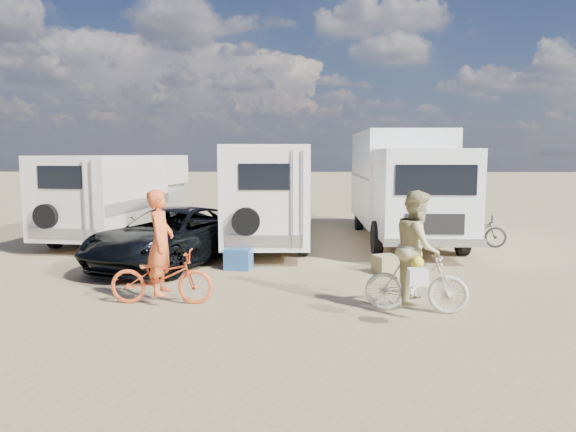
{
  "coord_description": "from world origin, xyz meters",
  "views": [
    {
      "loc": [
        0.53,
        -9.13,
        2.63
      ],
      "look_at": [
        0.31,
        2.26,
        1.3
      ],
      "focal_mm": 33.07,
      "sensor_mm": 36.0,
      "label": 1
    }
  ],
  "objects_px": {
    "bike_parked": "(474,231)",
    "box_truck": "(404,186)",
    "bike_man": "(162,277)",
    "rider_woman": "(417,257)",
    "rider_man": "(161,252)",
    "dark_suv": "(172,236)",
    "cooler": "(238,259)",
    "bike_woman": "(416,283)",
    "crate": "(386,264)",
    "rv_left": "(119,197)",
    "rv_main": "(269,195)"
  },
  "relations": [
    {
      "from": "rv_left",
      "to": "bike_woman",
      "type": "xyz_separation_m",
      "value": [
        7.53,
        -7.61,
        -0.79
      ]
    },
    {
      "from": "crate",
      "to": "dark_suv",
      "type": "bearing_deg",
      "value": 170.31
    },
    {
      "from": "rv_main",
      "to": "bike_parked",
      "type": "bearing_deg",
      "value": -8.37
    },
    {
      "from": "dark_suv",
      "to": "rider_woman",
      "type": "height_order",
      "value": "rider_woman"
    },
    {
      "from": "rv_left",
      "to": "dark_suv",
      "type": "distance_m",
      "value": 4.59
    },
    {
      "from": "bike_parked",
      "to": "dark_suv",
      "type": "bearing_deg",
      "value": 124.1
    },
    {
      "from": "bike_parked",
      "to": "rider_woman",
      "type": "bearing_deg",
      "value": 170.82
    },
    {
      "from": "rv_main",
      "to": "dark_suv",
      "type": "height_order",
      "value": "rv_main"
    },
    {
      "from": "rider_man",
      "to": "crate",
      "type": "bearing_deg",
      "value": -59.57
    },
    {
      "from": "dark_suv",
      "to": "rv_left",
      "type": "bearing_deg",
      "value": 146.66
    },
    {
      "from": "bike_man",
      "to": "bike_parked",
      "type": "xyz_separation_m",
      "value": [
        7.44,
        5.96,
        -0.02
      ]
    },
    {
      "from": "box_truck",
      "to": "rider_woman",
      "type": "bearing_deg",
      "value": -98.82
    },
    {
      "from": "rider_woman",
      "to": "crate",
      "type": "distance_m",
      "value": 3.07
    },
    {
      "from": "bike_parked",
      "to": "crate",
      "type": "bearing_deg",
      "value": 154.51
    },
    {
      "from": "dark_suv",
      "to": "bike_man",
      "type": "relative_size",
      "value": 2.68
    },
    {
      "from": "rv_left",
      "to": "bike_man",
      "type": "xyz_separation_m",
      "value": [
        3.15,
        -7.16,
        -0.82
      ]
    },
    {
      "from": "dark_suv",
      "to": "crate",
      "type": "height_order",
      "value": "dark_suv"
    },
    {
      "from": "box_truck",
      "to": "dark_suv",
      "type": "relative_size",
      "value": 1.59
    },
    {
      "from": "cooler",
      "to": "bike_woman",
      "type": "bearing_deg",
      "value": -33.86
    },
    {
      "from": "rv_left",
      "to": "bike_man",
      "type": "bearing_deg",
      "value": -58.68
    },
    {
      "from": "bike_woman",
      "to": "rider_woman",
      "type": "distance_m",
      "value": 0.43
    },
    {
      "from": "rv_left",
      "to": "cooler",
      "type": "height_order",
      "value": "rv_left"
    },
    {
      "from": "dark_suv",
      "to": "cooler",
      "type": "height_order",
      "value": "dark_suv"
    },
    {
      "from": "rider_woman",
      "to": "crate",
      "type": "relative_size",
      "value": 3.82
    },
    {
      "from": "dark_suv",
      "to": "crate",
      "type": "bearing_deg",
      "value": 13.11
    },
    {
      "from": "bike_woman",
      "to": "rv_main",
      "type": "bearing_deg",
      "value": 33.26
    },
    {
      "from": "cooler",
      "to": "rider_woman",
      "type": "bearing_deg",
      "value": -33.86
    },
    {
      "from": "rv_main",
      "to": "box_truck",
      "type": "bearing_deg",
      "value": 2.4
    },
    {
      "from": "rv_left",
      "to": "rider_man",
      "type": "relative_size",
      "value": 3.37
    },
    {
      "from": "rider_man",
      "to": "dark_suv",
      "type": "bearing_deg",
      "value": 10.7
    },
    {
      "from": "rv_left",
      "to": "cooler",
      "type": "xyz_separation_m",
      "value": [
        4.19,
        -4.34,
        -1.06
      ]
    },
    {
      "from": "dark_suv",
      "to": "cooler",
      "type": "distance_m",
      "value": 1.81
    },
    {
      "from": "dark_suv",
      "to": "bike_woman",
      "type": "relative_size",
      "value": 2.87
    },
    {
      "from": "box_truck",
      "to": "bike_man",
      "type": "bearing_deg",
      "value": -128.27
    },
    {
      "from": "dark_suv",
      "to": "bike_parked",
      "type": "xyz_separation_m",
      "value": [
        8.06,
        2.58,
        -0.22
      ]
    },
    {
      "from": "rider_woman",
      "to": "bike_woman",
      "type": "bearing_deg",
      "value": 0.0
    },
    {
      "from": "bike_parked",
      "to": "box_truck",
      "type": "bearing_deg",
      "value": 77.9
    },
    {
      "from": "bike_woman",
      "to": "rider_man",
      "type": "bearing_deg",
      "value": 95.6
    },
    {
      "from": "rv_main",
      "to": "crate",
      "type": "bearing_deg",
      "value": -57.12
    },
    {
      "from": "bike_man",
      "to": "cooler",
      "type": "relative_size",
      "value": 3.06
    },
    {
      "from": "box_truck",
      "to": "cooler",
      "type": "xyz_separation_m",
      "value": [
        -4.58,
        -4.13,
        -1.43
      ]
    },
    {
      "from": "box_truck",
      "to": "bike_parked",
      "type": "xyz_separation_m",
      "value": [
        1.82,
        -0.99,
        -1.21
      ]
    },
    {
      "from": "rv_left",
      "to": "crate",
      "type": "height_order",
      "value": "rv_left"
    },
    {
      "from": "cooler",
      "to": "crate",
      "type": "height_order",
      "value": "cooler"
    },
    {
      "from": "bike_man",
      "to": "rider_woman",
      "type": "relative_size",
      "value": 0.97
    },
    {
      "from": "bike_woman",
      "to": "cooler",
      "type": "bearing_deg",
      "value": 57.07
    },
    {
      "from": "bike_man",
      "to": "rider_woman",
      "type": "xyz_separation_m",
      "value": [
        4.38,
        -0.45,
        0.46
      ]
    },
    {
      "from": "rider_man",
      "to": "bike_man",
      "type": "bearing_deg",
      "value": 0.0
    },
    {
      "from": "bike_woman",
      "to": "bike_parked",
      "type": "height_order",
      "value": "bike_woman"
    },
    {
      "from": "bike_parked",
      "to": "crate",
      "type": "distance_m",
      "value": 4.61
    }
  ]
}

